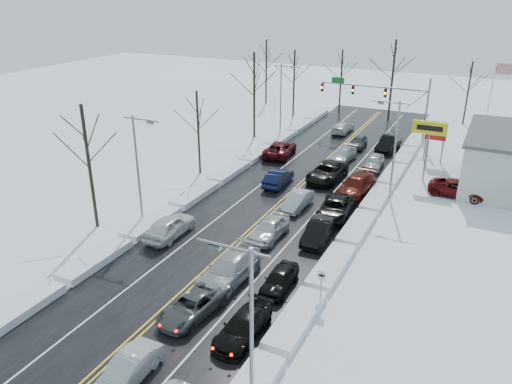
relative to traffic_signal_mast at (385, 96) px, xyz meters
The scene contains 43 objects.
ground 28.73m from the traffic_signal_mast, 97.02° to the right, with size 160.00×160.00×0.00m, color white.
road_surface 26.78m from the traffic_signal_mast, 97.55° to the right, with size 14.00×84.00×0.01m, color black.
snow_bank_left 28.77m from the traffic_signal_mast, 113.03° to the right, with size 1.77×72.00×0.56m, color silver.
snow_bank_right 26.88m from the traffic_signal_mast, 80.92° to the right, with size 1.77×72.00×0.56m, color silver.
traffic_signal_mast is the anchor object (origin of this frame).
tires_plus_sign 13.92m from the traffic_signal_mast, 59.54° to the right, with size 3.20×0.34×6.00m.
used_vehicles_sign 9.50m from the traffic_signal_mast, 40.34° to the right, with size 2.20×0.22×4.65m.
speed_limit_sign 36.51m from the traffic_signal_mast, 82.48° to the right, with size 0.55×0.09×2.35m.
flagpole 11.90m from the traffic_signal_mast, ahead, with size 1.87×1.20×10.00m.
streetlight_se 46.25m from the traffic_signal_mast, 83.98° to the right, with size 3.20×0.25×9.00m.
streetlight_ne 18.63m from the traffic_signal_mast, 74.91° to the right, with size 3.20×0.25×9.00m.
streetlight_sw 34.08m from the traffic_signal_mast, 110.16° to the right, with size 3.20×0.25×9.00m.
streetlight_nw 12.40m from the traffic_signal_mast, 161.23° to the right, with size 3.20×0.25×9.00m.
tree_left_b 37.16m from the traffic_signal_mast, 113.74° to the right, with size 4.00×4.00×10.00m.
tree_left_c 24.38m from the traffic_signal_mast, 124.90° to the right, with size 3.40×3.40×8.50m.
tree_left_d 15.93m from the traffic_signal_mast, 157.76° to the right, with size 4.20×4.20×10.50m.
tree_left_e 15.51m from the traffic_signal_mast, 157.13° to the left, with size 3.80×3.80×9.50m.
tree_far_a 24.63m from the traffic_signal_mast, 150.75° to the left, with size 4.00×4.00×10.00m.
tree_far_b 16.10m from the traffic_signal_mast, 125.98° to the left, with size 3.60×3.60×9.00m.
tree_far_c 11.32m from the traffic_signal_mast, 97.48° to the left, with size 4.40×4.40×11.00m.
tree_far_d 15.16m from the traffic_signal_mast, 55.64° to the left, with size 3.40×3.40×8.50m.
queued_car_1 46.71m from the traffic_signal_mast, 91.95° to the right, with size 1.47×4.23×1.39m, color #A0A2A8.
queued_car_2 40.93m from the traffic_signal_mast, 92.33° to the right, with size 2.19×4.75×1.32m, color #424547.
queued_car_3 36.66m from the traffic_signal_mast, 92.40° to the right, with size 2.39×5.87×1.70m, color #A1A4A8.
queued_car_4 30.13m from the traffic_signal_mast, 93.19° to the right, with size 1.87×4.66×1.59m, color silver.
queued_car_5 24.29m from the traffic_signal_mast, 94.22° to the right, with size 1.48×4.23×1.39m, color #A0A3A8.
queued_car_6 17.06m from the traffic_signal_mast, 95.63° to the right, with size 2.76×5.99×1.66m, color black.
queued_car_7 11.37m from the traffic_signal_mast, 100.77° to the right, with size 1.94×4.78×1.39m, color #A2A4A9.
queued_car_8 7.20m from the traffic_signal_mast, 110.55° to the right, with size 1.63×4.06×1.38m, color #414347.
queued_car_11 41.30m from the traffic_signal_mast, 87.28° to the right, with size 1.89×4.66×1.35m, color black.
queued_car_12 36.10m from the traffic_signal_mast, 87.05° to the right, with size 1.62×4.02×1.37m, color black.
queued_car_13 28.90m from the traffic_signal_mast, 86.15° to the right, with size 1.65×4.74×1.56m, color black.
queued_car_14 24.36m from the traffic_signal_mast, 85.86° to the right, with size 2.51×5.44×1.51m, color black.
queued_car_15 19.18m from the traffic_signal_mast, 83.76° to the right, with size 2.39×5.89×1.71m, color #440E09.
queued_car_16 12.16m from the traffic_signal_mast, 80.35° to the right, with size 1.70×4.22×1.44m, color #A1A4A9.
queued_car_17 6.88m from the traffic_signal_mast, 64.21° to the right, with size 1.79×5.15×1.70m, color black.
oncoming_car_0 20.89m from the traffic_signal_mast, 105.52° to the right, with size 1.62×4.63×1.53m, color black.
oncoming_car_1 15.27m from the traffic_signal_mast, 128.12° to the right, with size 2.70×5.85×1.63m, color #4D0A10.
oncoming_car_2 7.64m from the traffic_signal_mast, 168.47° to the left, with size 1.98×4.86×1.41m, color #BCBCBE.
oncoming_car_3 34.36m from the traffic_signal_mast, 104.83° to the right, with size 2.01×5.01×1.71m, color silver.
parked_car_0 18.95m from the traffic_signal_mast, 54.05° to the right, with size 2.49×5.40×1.50m, color #520B0B.
parked_car_1 18.79m from the traffic_signal_mast, 40.57° to the right, with size 1.97×4.84×1.40m, color #3A3D3F.
parked_car_2 14.51m from the traffic_signal_mast, 30.84° to the right, with size 1.71×4.26×1.45m, color #3E4043.
Camera 1 is at (15.95, -32.73, 18.29)m, focal length 35.00 mm.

